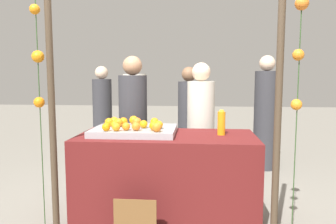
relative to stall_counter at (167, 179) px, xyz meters
The scene contains 30 objects.
ground_plane 0.43m from the stall_counter, ahead, with size 24.00×24.00×0.00m, color gray.
stall_counter is the anchor object (origin of this frame).
orange_tray 0.56m from the stall_counter, behind, with size 0.78×0.59×0.06m, color #9EA0A5.
orange_0 0.77m from the stall_counter, 165.59° to the left, with size 0.09×0.09×0.09m, color orange.
orange_1 0.62m from the stall_counter, 165.57° to the left, with size 0.09×0.09×0.09m, color orange.
orange_2 0.71m from the stall_counter, 156.85° to the right, with size 0.07×0.07×0.07m, color orange.
orange_3 0.57m from the stall_counter, 132.05° to the left, with size 0.08×0.08×0.08m, color orange.
orange_4 0.69m from the stall_counter, 146.73° to the left, with size 0.09×0.09×0.09m, color orange.
orange_5 0.55m from the stall_counter, 133.69° to the right, with size 0.08×0.08×0.08m, color orange.
orange_6 0.77m from the stall_counter, 159.79° to the right, with size 0.07×0.07×0.07m, color orange.
orange_7 0.53m from the stall_counter, 155.07° to the right, with size 0.08×0.08×0.08m, color orange.
orange_8 0.57m from the stall_counter, behind, with size 0.08×0.08×0.08m, color orange.
orange_9 0.57m from the stall_counter, 109.53° to the right, with size 0.08×0.08×0.08m, color orange.
orange_10 0.72m from the stall_counter, behind, with size 0.08×0.08×0.08m, color orange.
orange_11 0.79m from the stall_counter, behind, with size 0.08×0.08×0.08m, color orange.
orange_12 0.71m from the stall_counter, 161.19° to the left, with size 0.08×0.08×0.08m, color orange.
orange_13 0.65m from the stall_counter, 157.90° to the right, with size 0.07×0.07×0.07m, color orange.
orange_14 0.72m from the stall_counter, behind, with size 0.07×0.07×0.07m, color orange.
orange_15 0.61m from the stall_counter, 150.37° to the right, with size 0.08×0.08×0.08m, color orange.
juice_bottle 0.75m from the stall_counter, ahead, with size 0.07×0.07×0.24m.
vendor_left 0.89m from the stall_counter, 123.62° to the left, with size 0.33×0.33×1.64m.
vendor_right 0.85m from the stall_counter, 65.60° to the left, with size 0.31×0.31×1.56m.
crowd_person_0 2.57m from the stall_counter, 119.96° to the left, with size 0.31×0.31×1.57m.
crowd_person_1 2.39m from the stall_counter, 56.28° to the left, with size 0.34×0.34×1.71m.
crowd_person_2 1.77m from the stall_counter, 110.75° to the left, with size 0.33×0.33×1.66m.
crowd_person_3 1.63m from the stall_counter, 84.08° to the left, with size 0.31×0.31×1.54m.
canopy_post_left 1.20m from the stall_counter, 154.58° to the right, with size 0.06×0.06×2.16m, color #473828.
canopy_post_right 1.20m from the stall_counter, 25.42° to the right, with size 0.06×0.06×2.16m, color #473828.
garland_strand_left 1.56m from the stall_counter, 156.81° to the right, with size 0.10×0.10×2.04m.
garland_strand_right 1.64m from the stall_counter, 24.24° to the right, with size 0.10×0.10×2.04m.
Camera 1 is at (0.29, -3.03, 1.42)m, focal length 34.99 mm.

